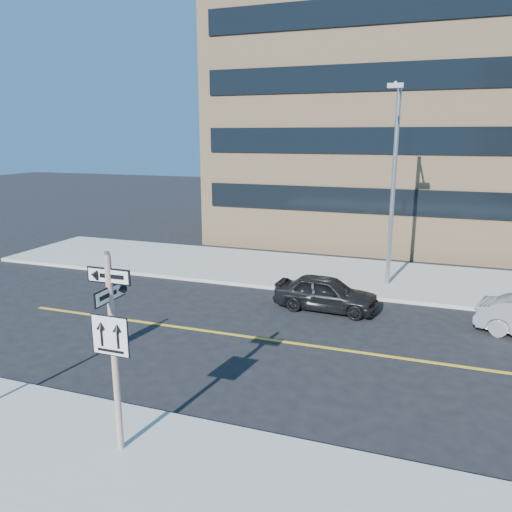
% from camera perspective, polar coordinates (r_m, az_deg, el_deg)
% --- Properties ---
extents(ground, '(120.00, 120.00, 0.00)m').
position_cam_1_polar(ground, '(12.97, -8.67, -15.44)').
color(ground, black).
rests_on(ground, ground).
extents(sign_pole, '(0.92, 0.92, 4.06)m').
position_cam_1_polar(sign_pole, '(10.00, -16.03, -9.47)').
color(sign_pole, silver).
rests_on(sign_pole, near_sidewalk).
extents(parked_car_a, '(1.76, 3.87, 1.29)m').
position_cam_1_polar(parked_car_a, '(18.48, 8.01, -4.20)').
color(parked_car_a, black).
rests_on(parked_car_a, ground).
extents(streetlight_a, '(0.55, 2.25, 8.00)m').
position_cam_1_polar(streetlight_a, '(20.79, 15.46, 9.00)').
color(streetlight_a, gray).
rests_on(streetlight_a, far_sidewalk).
extents(building_brick, '(18.00, 18.00, 18.00)m').
position_cam_1_polar(building_brick, '(35.20, 14.39, 17.71)').
color(building_brick, tan).
rests_on(building_brick, ground).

